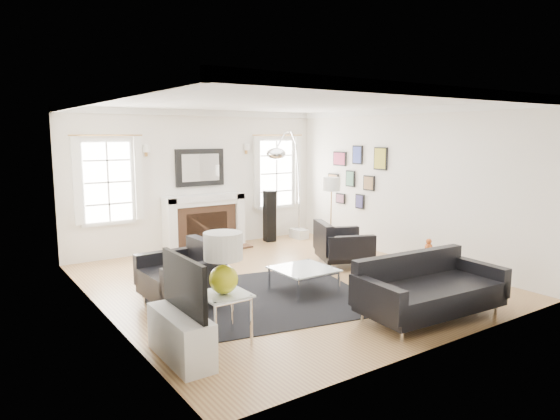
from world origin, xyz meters
TOP-DOWN VIEW (x-y plane):
  - floor at (0.00, 0.00)m, footprint 6.00×6.00m
  - back_wall at (0.00, 3.00)m, footprint 5.50×0.04m
  - front_wall at (0.00, -3.00)m, footprint 5.50×0.04m
  - left_wall at (-2.75, 0.00)m, footprint 0.04×6.00m
  - right_wall at (2.75, 0.00)m, footprint 0.04×6.00m
  - ceiling at (0.00, 0.00)m, footprint 5.50×6.00m
  - crown_molding at (0.00, 0.00)m, footprint 5.50×6.00m
  - fireplace at (0.00, 2.79)m, footprint 1.70×0.69m
  - mantel_mirror at (0.00, 2.95)m, footprint 1.05×0.07m
  - window_left at (-1.85, 2.95)m, footprint 1.24×0.15m
  - window_right at (1.85, 2.95)m, footprint 1.24×0.15m
  - gallery_wall at (2.72, 1.30)m, footprint 0.04×1.73m
  - tv_unit at (-2.44, -1.70)m, footprint 0.35×1.00m
  - area_rug at (-0.78, -0.52)m, footprint 3.45×3.06m
  - sofa at (0.65, -2.30)m, footprint 2.01×1.02m
  - armchair_left at (-1.71, -0.10)m, footprint 0.98×1.08m
  - armchair_right at (1.39, 0.22)m, footprint 1.15×1.22m
  - coffee_table at (-0.06, -0.63)m, footprint 0.82×0.82m
  - side_table_left at (-1.88, -1.58)m, footprint 0.52×0.52m
  - nesting_table at (1.80, -1.37)m, footprint 0.46×0.39m
  - gourd_lamp at (-1.88, -1.58)m, footprint 0.43×0.43m
  - orange_vase at (1.80, -1.37)m, footprint 0.12×0.12m
  - arc_floor_lamp at (1.48, 1.93)m, footprint 1.75×1.62m
  - stick_floor_lamp at (1.60, 0.74)m, footprint 0.31×0.31m
  - speaker_tower at (1.48, 2.65)m, footprint 0.25×0.25m

SIDE VIEW (x-z plane):
  - floor at x=0.00m, z-range 0.00..0.00m
  - area_rug at x=-0.78m, z-range 0.00..0.01m
  - tv_unit at x=-2.44m, z-range -0.22..0.87m
  - coffee_table at x=-0.06m, z-range 0.15..0.51m
  - sofa at x=0.65m, z-range 0.03..0.67m
  - armchair_right at x=1.39m, z-range 0.04..0.69m
  - armchair_left at x=-1.71m, z-range 0.04..0.74m
  - nesting_table at x=1.80m, z-range 0.14..0.65m
  - side_table_left at x=-1.88m, z-range 0.18..0.75m
  - fireplace at x=0.00m, z-range -0.01..1.10m
  - speaker_tower at x=1.48m, z-range 0.00..1.11m
  - orange_vase at x=1.80m, z-range 0.51..0.71m
  - gourd_lamp at x=-1.88m, z-range 0.62..1.31m
  - stick_floor_lamp at x=1.60m, z-range 0.56..2.09m
  - arc_floor_lamp at x=1.48m, z-range 0.10..2.58m
  - back_wall at x=0.00m, z-range 0.00..2.80m
  - front_wall at x=0.00m, z-range 0.00..2.80m
  - left_wall at x=-2.75m, z-range 0.00..2.80m
  - right_wall at x=2.75m, z-range 0.00..2.80m
  - window_left at x=-1.85m, z-range 0.65..2.27m
  - window_right at x=1.85m, z-range 0.65..2.27m
  - gallery_wall at x=2.72m, z-range 0.89..2.18m
  - mantel_mirror at x=0.00m, z-range 1.27..2.02m
  - crown_molding at x=0.00m, z-range 2.68..2.80m
  - ceiling at x=0.00m, z-range 2.79..2.81m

